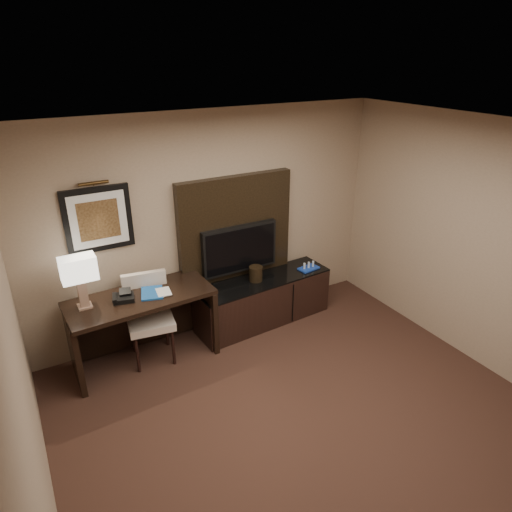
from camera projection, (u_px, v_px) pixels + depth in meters
floor at (332, 450)px, 4.11m from camera, size 4.50×5.00×0.01m
ceiling at (360, 148)px, 2.99m from camera, size 4.50×5.00×0.01m
wall_back at (211, 224)px, 5.53m from camera, size 4.50×0.01×2.70m
wall_left at (28, 431)px, 2.54m from camera, size 0.01×5.00×2.70m
desk at (144, 329)px, 5.13m from camera, size 1.60×0.75×0.84m
credenza at (263, 300)px, 5.93m from camera, size 1.83×0.61×0.62m
tv_wall_panel at (236, 227)px, 5.65m from camera, size 1.50×0.12×1.30m
tv at (240, 249)px, 5.67m from camera, size 1.00×0.08×0.60m
artwork at (98, 219)px, 4.81m from camera, size 0.70×0.04×0.70m
picture_light at (93, 183)px, 4.61m from camera, size 0.04×0.04×0.30m
desk_chair at (150, 320)px, 5.12m from camera, size 0.57×0.64×1.03m
table_lamp at (81, 282)px, 4.63m from camera, size 0.40×0.30×0.58m
desk_phone at (123, 296)px, 4.86m from camera, size 0.26×0.24×0.11m
blue_folder at (152, 293)px, 5.00m from camera, size 0.31×0.36×0.02m
book at (156, 286)px, 4.95m from camera, size 0.16×0.04×0.21m
ice_bucket at (256, 274)px, 5.72m from camera, size 0.21×0.21×0.19m
minibar_tray at (309, 266)px, 6.04m from camera, size 0.29×0.20×0.10m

